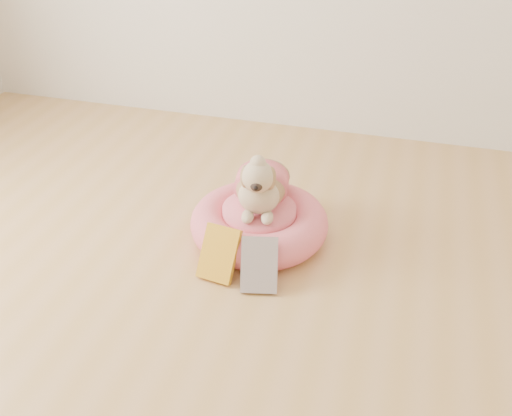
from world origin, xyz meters
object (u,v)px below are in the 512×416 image
(pet_bed, at_px, (259,223))
(dog, at_px, (261,174))
(book_white, at_px, (259,265))
(book_yellow, at_px, (219,254))

(pet_bed, xyz_separation_m, dog, (-0.00, 0.02, 0.23))
(pet_bed, relative_size, dog, 1.48)
(pet_bed, height_order, book_white, book_white)
(book_yellow, distance_m, book_white, 0.17)
(pet_bed, height_order, dog, dog)
(dog, distance_m, book_yellow, 0.38)
(dog, bearing_deg, book_yellow, -114.53)
(dog, relative_size, book_yellow, 1.84)
(book_yellow, relative_size, book_white, 1.01)
(book_yellow, height_order, book_white, book_yellow)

